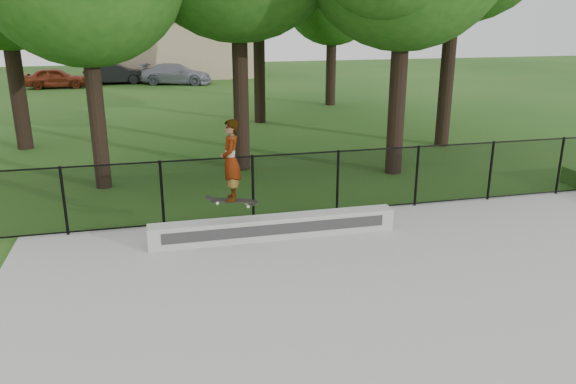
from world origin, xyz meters
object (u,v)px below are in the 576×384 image
object	(u,v)px
grind_ledge	(275,227)
car_a	(56,78)
skater_airborne	(231,162)
car_b	(115,74)
car_c	(176,74)

from	to	relation	value
grind_ledge	car_a	world-z (taller)	car_a
skater_airborne	car_b	bearing A→B (deg)	97.01
car_b	car_a	bearing A→B (deg)	108.99
car_b	car_c	xyz separation A→B (m)	(4.00, -1.14, 0.00)
grind_ledge	car_c	xyz separation A→B (m)	(-0.55, 28.32, 0.39)
car_a	car_b	bearing A→B (deg)	-68.29
car_c	skater_airborne	world-z (taller)	skater_airborne
grind_ledge	car_c	distance (m)	28.32
car_c	skater_airborne	xyz separation A→B (m)	(-0.36, -28.54, 1.12)
grind_ledge	car_c	world-z (taller)	car_c
car_a	grind_ledge	bearing A→B (deg)	-164.24
grind_ledge	skater_airborne	distance (m)	1.77
car_b	car_c	size ratio (longest dim) A/B	0.87
car_a	skater_airborne	distance (m)	29.16
car_a	car_b	distance (m)	3.83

